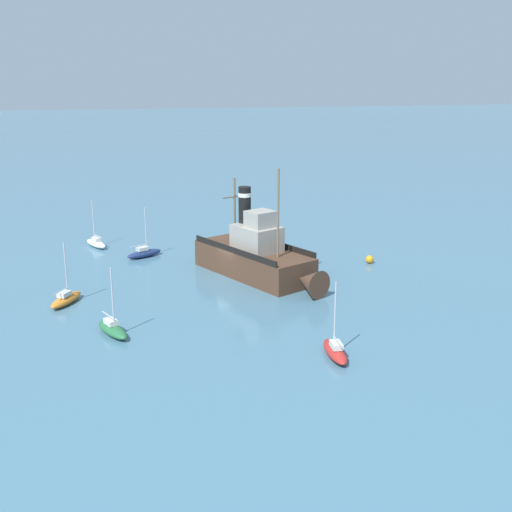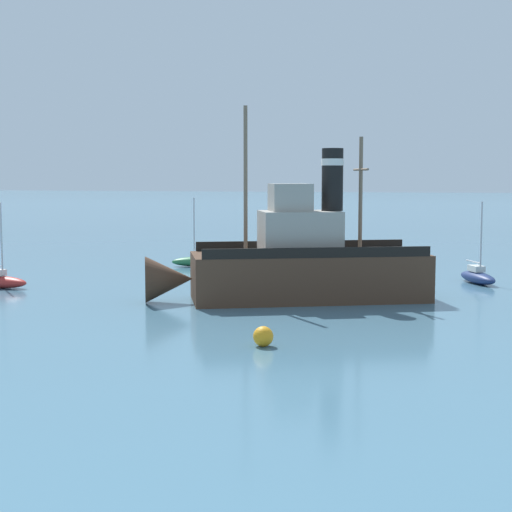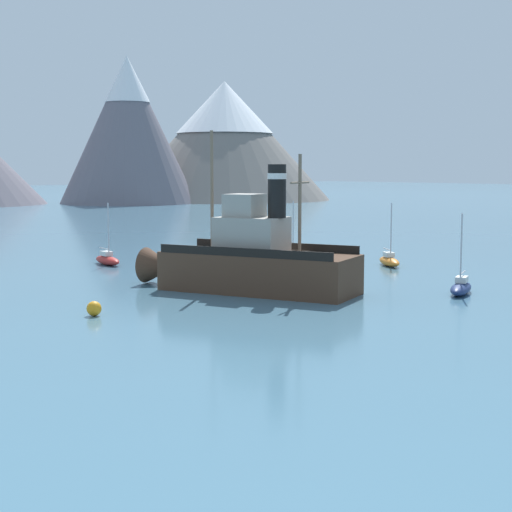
{
  "view_description": "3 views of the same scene",
  "coord_description": "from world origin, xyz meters",
  "px_view_note": "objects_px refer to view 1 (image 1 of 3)",
  "views": [
    {
      "loc": [
        11.46,
        53.13,
        17.2
      ],
      "look_at": [
        -1.3,
        3.79,
        2.81
      ],
      "focal_mm": 45.0,
      "sensor_mm": 36.0,
      "label": 1
    },
    {
      "loc": [
        -41.36,
        -8.55,
        6.31
      ],
      "look_at": [
        -3.84,
        2.46,
        2.39
      ],
      "focal_mm": 55.0,
      "sensor_mm": 36.0,
      "label": 2
    },
    {
      "loc": [
        -31.95,
        -36.88,
        7.56
      ],
      "look_at": [
        -2.16,
        0.23,
        2.23
      ],
      "focal_mm": 55.0,
      "sensor_mm": 36.0,
      "label": 3
    }
  ],
  "objects_px": {
    "sailboat_white": "(96,243)",
    "mooring_buoy": "(370,259)",
    "sailboat_red": "(335,351)",
    "sailboat_navy": "(144,253)",
    "sailboat_green": "(113,329)",
    "sailboat_orange": "(66,299)",
    "old_tugboat": "(258,257)"
  },
  "relations": [
    {
      "from": "sailboat_green",
      "to": "mooring_buoy",
      "type": "height_order",
      "value": "sailboat_green"
    },
    {
      "from": "old_tugboat",
      "to": "sailboat_green",
      "type": "xyz_separation_m",
      "value": [
        13.0,
        10.29,
        -1.4
      ]
    },
    {
      "from": "sailboat_orange",
      "to": "sailboat_white",
      "type": "distance_m",
      "value": 17.38
    },
    {
      "from": "old_tugboat",
      "to": "mooring_buoy",
      "type": "bearing_deg",
      "value": -173.02
    },
    {
      "from": "old_tugboat",
      "to": "sailboat_red",
      "type": "height_order",
      "value": "old_tugboat"
    },
    {
      "from": "sailboat_white",
      "to": "mooring_buoy",
      "type": "distance_m",
      "value": 28.05
    },
    {
      "from": "sailboat_red",
      "to": "old_tugboat",
      "type": "bearing_deg",
      "value": -88.36
    },
    {
      "from": "mooring_buoy",
      "to": "old_tugboat",
      "type": "bearing_deg",
      "value": 6.98
    },
    {
      "from": "sailboat_green",
      "to": "sailboat_red",
      "type": "xyz_separation_m",
      "value": [
        -13.5,
        7.21,
        0.0
      ]
    },
    {
      "from": "sailboat_orange",
      "to": "sailboat_navy",
      "type": "distance_m",
      "value": 13.93
    },
    {
      "from": "sailboat_orange",
      "to": "sailboat_red",
      "type": "height_order",
      "value": "same"
    },
    {
      "from": "old_tugboat",
      "to": "sailboat_red",
      "type": "xyz_separation_m",
      "value": [
        -0.5,
        17.5,
        -1.4
      ]
    },
    {
      "from": "sailboat_green",
      "to": "sailboat_white",
      "type": "bearing_deg",
      "value": -88.42
    },
    {
      "from": "sailboat_orange",
      "to": "sailboat_red",
      "type": "bearing_deg",
      "value": 139.32
    },
    {
      "from": "sailboat_orange",
      "to": "mooring_buoy",
      "type": "height_order",
      "value": "sailboat_orange"
    },
    {
      "from": "sailboat_green",
      "to": "sailboat_red",
      "type": "distance_m",
      "value": 15.3
    },
    {
      "from": "old_tugboat",
      "to": "sailboat_green",
      "type": "bearing_deg",
      "value": 38.36
    },
    {
      "from": "sailboat_navy",
      "to": "mooring_buoy",
      "type": "bearing_deg",
      "value": 159.89
    },
    {
      "from": "sailboat_red",
      "to": "sailboat_navy",
      "type": "xyz_separation_m",
      "value": [
        9.68,
        -26.4,
        0.0
      ]
    },
    {
      "from": "sailboat_green",
      "to": "sailboat_navy",
      "type": "xyz_separation_m",
      "value": [
        -3.82,
        -19.19,
        0.0
      ]
    },
    {
      "from": "sailboat_orange",
      "to": "sailboat_navy",
      "type": "height_order",
      "value": "same"
    },
    {
      "from": "sailboat_navy",
      "to": "sailboat_white",
      "type": "distance_m",
      "value": 6.86
    },
    {
      "from": "sailboat_green",
      "to": "old_tugboat",
      "type": "bearing_deg",
      "value": -141.64
    },
    {
      "from": "sailboat_red",
      "to": "sailboat_navy",
      "type": "relative_size",
      "value": 1.0
    },
    {
      "from": "sailboat_green",
      "to": "sailboat_orange",
      "type": "relative_size",
      "value": 1.0
    },
    {
      "from": "old_tugboat",
      "to": "sailboat_green",
      "type": "distance_m",
      "value": 16.63
    },
    {
      "from": "mooring_buoy",
      "to": "sailboat_red",
      "type": "bearing_deg",
      "value": 60.15
    },
    {
      "from": "sailboat_green",
      "to": "sailboat_orange",
      "type": "xyz_separation_m",
      "value": [
        3.26,
        -7.19,
        0.0
      ]
    },
    {
      "from": "old_tugboat",
      "to": "sailboat_red",
      "type": "distance_m",
      "value": 17.56
    },
    {
      "from": "sailboat_green",
      "to": "sailboat_red",
      "type": "height_order",
      "value": "same"
    },
    {
      "from": "sailboat_white",
      "to": "mooring_buoy",
      "type": "xyz_separation_m",
      "value": [
        -25.01,
        12.7,
        -0.04
      ]
    },
    {
      "from": "old_tugboat",
      "to": "sailboat_navy",
      "type": "distance_m",
      "value": 12.86
    }
  ]
}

